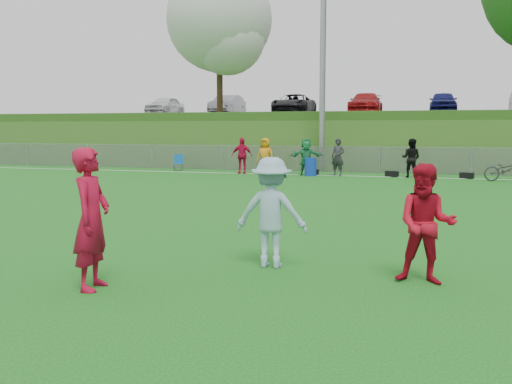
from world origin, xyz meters
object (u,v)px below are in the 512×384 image
at_px(player_red_left, 92,219).
at_px(player_red_center, 426,224).
at_px(player_blue, 271,212).
at_px(bicycle, 507,170).
at_px(recycling_bin, 310,167).

bearing_deg(player_red_left, player_red_center, -79.54).
distance_m(player_red_center, player_blue, 2.32).
relative_size(player_red_left, player_red_center, 1.14).
height_order(player_red_center, player_blue, player_blue).
bearing_deg(bicycle, player_red_left, 145.26).
xyz_separation_m(player_red_left, recycling_bin, (-0.77, 18.79, -0.55)).
xyz_separation_m(player_red_center, recycling_bin, (-5.04, 17.24, -0.43)).
xyz_separation_m(player_red_left, bicycle, (7.39, 18.45, -0.47)).
distance_m(player_red_left, recycling_bin, 18.82).
bearing_deg(player_red_center, bicycle, 82.55).
height_order(player_red_center, recycling_bin, player_red_center).
distance_m(player_red_left, bicycle, 19.88).
relative_size(player_red_center, recycling_bin, 2.07).
distance_m(player_red_center, recycling_bin, 17.97).
relative_size(player_blue, bicycle, 0.94).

